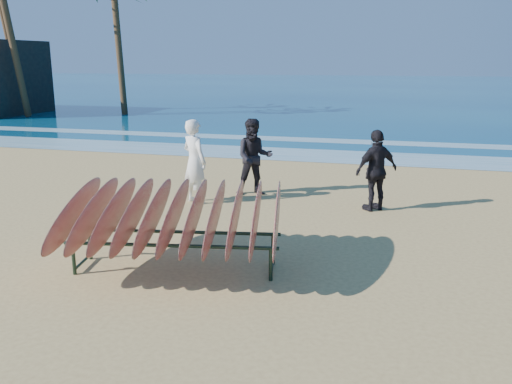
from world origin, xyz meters
TOP-DOWN VIEW (x-y plane):
  - ground at (0.00, 0.00)m, footprint 120.00×120.00m
  - ocean at (0.00, 55.00)m, footprint 160.00×160.00m
  - foam_near at (0.00, 10.00)m, footprint 160.00×160.00m
  - foam_far at (0.00, 13.50)m, footprint 160.00×160.00m
  - surfboard_rack at (-0.90, -0.62)m, footprint 3.55×2.97m
  - person_white at (-2.07, 3.24)m, footprint 0.82×0.74m
  - person_dark_a at (-0.97, 4.27)m, footprint 1.06×0.95m
  - person_dark_b at (1.88, 3.62)m, footprint 1.05×0.98m

SIDE VIEW (x-z plane):
  - ground at x=0.00m, z-range 0.00..0.00m
  - ocean at x=0.00m, z-range 0.01..0.01m
  - foam_far at x=0.00m, z-range 0.01..0.01m
  - foam_near at x=0.00m, z-range 0.01..0.01m
  - surfboard_rack at x=-0.90m, z-range 0.18..1.55m
  - person_dark_b at x=1.88m, z-range 0.00..1.73m
  - person_dark_a at x=-0.97m, z-range 0.00..1.81m
  - person_white at x=-2.07m, z-range 0.00..1.88m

